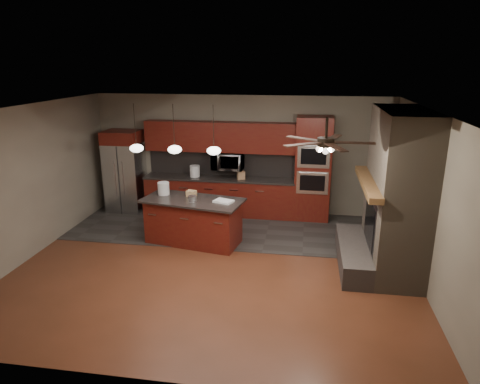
% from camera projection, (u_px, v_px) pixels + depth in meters
% --- Properties ---
extents(ground, '(7.00, 7.00, 0.00)m').
position_uv_depth(ground, '(216.00, 265.00, 7.77)').
color(ground, '#5B2D1B').
rests_on(ground, ground).
extents(ceiling, '(7.00, 6.00, 0.02)m').
position_uv_depth(ceiling, '(213.00, 109.00, 6.95)').
color(ceiling, white).
rests_on(ceiling, back_wall).
extents(back_wall, '(7.00, 0.02, 2.80)m').
position_uv_depth(back_wall, '(241.00, 155.00, 10.19)').
color(back_wall, gray).
rests_on(back_wall, ground).
extents(right_wall, '(0.02, 6.00, 2.80)m').
position_uv_depth(right_wall, '(428.00, 201.00, 6.84)').
color(right_wall, gray).
rests_on(right_wall, ground).
extents(left_wall, '(0.02, 6.00, 2.80)m').
position_uv_depth(left_wall, '(29.00, 182.00, 7.88)').
color(left_wall, gray).
rests_on(left_wall, ground).
extents(slate_tile_patch, '(7.00, 2.40, 0.01)m').
position_uv_depth(slate_tile_patch, '(233.00, 228.00, 9.47)').
color(slate_tile_patch, '#2F2C2A').
rests_on(slate_tile_patch, ground).
extents(fireplace_column, '(1.30, 2.10, 2.80)m').
position_uv_depth(fireplace_column, '(393.00, 198.00, 7.32)').
color(fireplace_column, brown).
rests_on(fireplace_column, ground).
extents(back_cabinetry, '(3.59, 0.64, 2.20)m').
position_uv_depth(back_cabinetry, '(220.00, 177.00, 10.17)').
color(back_cabinetry, '#571C10').
rests_on(back_cabinetry, ground).
extents(oven_tower, '(0.80, 0.63, 2.38)m').
position_uv_depth(oven_tower, '(313.00, 169.00, 9.71)').
color(oven_tower, '#571C10').
rests_on(oven_tower, ground).
extents(microwave, '(0.73, 0.41, 0.50)m').
position_uv_depth(microwave, '(228.00, 161.00, 10.03)').
color(microwave, silver).
rests_on(microwave, back_cabinetry).
extents(refrigerator, '(0.83, 0.75, 1.97)m').
position_uv_depth(refrigerator, '(125.00, 171.00, 10.37)').
color(refrigerator, silver).
rests_on(refrigerator, ground).
extents(kitchen_island, '(2.11, 1.24, 0.92)m').
position_uv_depth(kitchen_island, '(193.00, 221.00, 8.59)').
color(kitchen_island, '#571C10').
rests_on(kitchen_island, ground).
extents(white_bucket, '(0.24, 0.24, 0.26)m').
position_uv_depth(white_bucket, '(164.00, 188.00, 8.74)').
color(white_bucket, silver).
rests_on(white_bucket, kitchen_island).
extents(paint_can, '(0.21, 0.21, 0.11)m').
position_uv_depth(paint_can, '(192.00, 199.00, 8.34)').
color(paint_can, silver).
rests_on(paint_can, kitchen_island).
extents(paint_tray, '(0.42, 0.36, 0.04)m').
position_uv_depth(paint_tray, '(224.00, 201.00, 8.30)').
color(paint_tray, white).
rests_on(paint_tray, kitchen_island).
extents(cardboard_box, '(0.21, 0.17, 0.12)m').
position_uv_depth(cardboard_box, '(191.00, 193.00, 8.64)').
color(cardboard_box, tan).
rests_on(cardboard_box, kitchen_island).
extents(counter_bucket, '(0.30, 0.30, 0.27)m').
position_uv_depth(counter_bucket, '(195.00, 171.00, 10.18)').
color(counter_bucket, white).
rests_on(counter_bucket, back_cabinetry).
extents(counter_box, '(0.21, 0.19, 0.19)m').
position_uv_depth(counter_box, '(241.00, 175.00, 9.97)').
color(counter_box, tan).
rests_on(counter_box, back_cabinetry).
extents(pendant_left, '(0.26, 0.26, 0.92)m').
position_uv_depth(pendant_left, '(137.00, 148.00, 8.10)').
color(pendant_left, black).
rests_on(pendant_left, ceiling).
extents(pendant_center, '(0.26, 0.26, 0.92)m').
position_uv_depth(pendant_center, '(175.00, 149.00, 7.99)').
color(pendant_center, black).
rests_on(pendant_center, ceiling).
extents(pendant_right, '(0.26, 0.26, 0.92)m').
position_uv_depth(pendant_right, '(214.00, 150.00, 7.88)').
color(pendant_right, black).
rests_on(pendant_right, ceiling).
extents(ceiling_fan, '(1.27, 1.33, 0.41)m').
position_uv_depth(ceiling_fan, '(326.00, 142.00, 6.03)').
color(ceiling_fan, black).
rests_on(ceiling_fan, ceiling).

